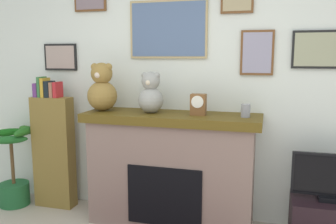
% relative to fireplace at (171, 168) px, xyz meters
% --- Properties ---
extents(back_wall, '(5.20, 0.15, 2.60)m').
position_rel_fireplace_xyz_m(back_wall, '(0.14, 0.30, 0.77)').
color(back_wall, silver).
rests_on(back_wall, ground_plane).
extents(fireplace, '(1.62, 0.54, 1.06)m').
position_rel_fireplace_xyz_m(fireplace, '(0.00, 0.00, 0.00)').
color(fireplace, '#836960').
rests_on(fireplace, ground_plane).
extents(bookshelf, '(0.42, 0.16, 1.37)m').
position_rel_fireplace_xyz_m(bookshelf, '(-1.29, 0.04, 0.09)').
color(bookshelf, olive).
rests_on(bookshelf, ground_plane).
extents(potted_plant, '(0.58, 0.59, 0.85)m').
position_rel_fireplace_xyz_m(potted_plant, '(-1.72, -0.06, -0.16)').
color(potted_plant, '#1E592D').
rests_on(potted_plant, ground_plane).
extents(tv_stand, '(0.62, 0.40, 0.40)m').
position_rel_fireplace_xyz_m(tv_stand, '(1.38, -0.06, -0.33)').
color(tv_stand, black).
rests_on(tv_stand, ground_plane).
extents(television, '(0.64, 0.14, 0.40)m').
position_rel_fireplace_xyz_m(television, '(1.38, -0.06, 0.06)').
color(television, black).
rests_on(television, tv_stand).
extents(candle_jar, '(0.08, 0.08, 0.11)m').
position_rel_fireplace_xyz_m(candle_jar, '(0.66, -0.02, 0.58)').
color(candle_jar, gray).
rests_on(candle_jar, fireplace).
extents(mantel_clock, '(0.13, 0.10, 0.19)m').
position_rel_fireplace_xyz_m(mantel_clock, '(0.25, -0.02, 0.62)').
color(mantel_clock, brown).
rests_on(mantel_clock, fireplace).
extents(teddy_bear_tan, '(0.28, 0.28, 0.46)m').
position_rel_fireplace_xyz_m(teddy_bear_tan, '(-0.68, -0.02, 0.73)').
color(teddy_bear_tan, olive).
rests_on(teddy_bear_tan, fireplace).
extents(teddy_bear_brown, '(0.24, 0.24, 0.38)m').
position_rel_fireplace_xyz_m(teddy_bear_brown, '(-0.19, -0.02, 0.69)').
color(teddy_bear_brown, '#97968F').
rests_on(teddy_bear_brown, fireplace).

